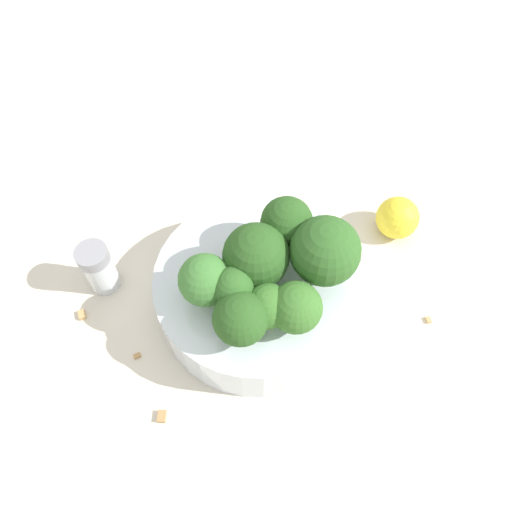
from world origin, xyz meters
name	(u,v)px	position (x,y,z in m)	size (l,w,h in m)	color
ground_plane	(256,303)	(0.00, 0.00, 0.00)	(3.00, 3.00, 0.00)	beige
bowl	(256,291)	(0.00, 0.00, 0.03)	(0.18, 0.18, 0.05)	silver
broccoli_floret_0	(207,284)	(0.05, 0.00, 0.08)	(0.04, 0.04, 0.05)	#8EB770
broccoli_floret_1	(250,255)	(0.00, 0.00, 0.09)	(0.06, 0.06, 0.06)	#84AD66
broccoli_floret_2	(233,290)	(0.03, 0.02, 0.08)	(0.03, 0.03, 0.05)	#8EB770
broccoli_floret_3	(241,319)	(0.03, 0.04, 0.08)	(0.04, 0.04, 0.05)	#7A9E5B
broccoli_floret_4	(287,223)	(-0.04, -0.02, 0.09)	(0.05, 0.05, 0.06)	#7A9E5B
broccoli_floret_5	(268,307)	(0.01, 0.04, 0.08)	(0.04, 0.04, 0.05)	#84AD66
broccoli_floret_6	(325,251)	(-0.05, 0.02, 0.09)	(0.06, 0.06, 0.07)	#84AD66
broccoli_floret_7	(296,308)	(-0.01, 0.05, 0.08)	(0.04, 0.04, 0.05)	#8EB770
pepper_shaker	(99,268)	(0.12, -0.09, 0.03)	(0.03, 0.03, 0.06)	silver
lemon_wedge	(397,218)	(-0.17, -0.01, 0.02)	(0.04, 0.04, 0.04)	yellow
almond_crumb_0	(429,319)	(-0.14, 0.09, 0.00)	(0.01, 0.00, 0.01)	tan
almond_crumb_1	(161,416)	(0.12, 0.06, 0.00)	(0.01, 0.01, 0.01)	#AD7F4C
almond_crumb_2	(193,218)	(0.02, -0.12, 0.00)	(0.01, 0.00, 0.01)	tan
almond_crumb_3	(81,314)	(0.15, -0.06, 0.00)	(0.01, 0.01, 0.01)	tan
almond_crumb_4	(137,356)	(0.12, 0.00, 0.00)	(0.01, 0.00, 0.01)	#AD7F4C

